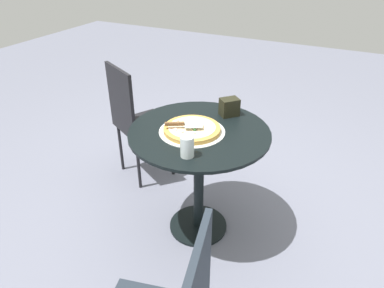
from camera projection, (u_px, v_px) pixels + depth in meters
ground_plane at (198, 226)px, 2.35m from camera, size 10.00×10.00×0.00m
patio_table at (199, 157)px, 2.07m from camera, size 0.81×0.81×0.74m
pizza_on_tray at (192, 129)px, 1.96m from camera, size 0.38×0.38×0.05m
pizza_server at (184, 124)px, 1.92m from camera, size 0.21×0.15×0.02m
drinking_cup at (187, 146)px, 1.72m from camera, size 0.07×0.07×0.11m
napkin_dispenser at (229, 107)px, 2.12m from camera, size 0.13×0.13×0.11m
patio_chair_near at (134, 117)px, 2.59m from camera, size 0.50×0.50×0.93m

